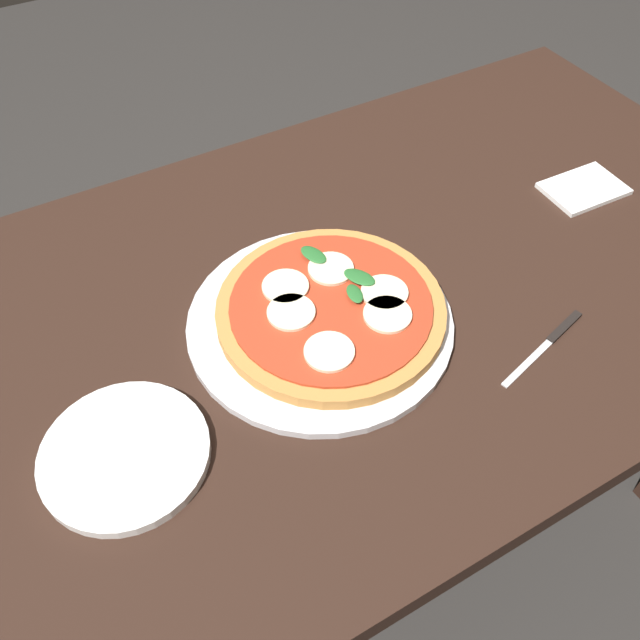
{
  "coord_description": "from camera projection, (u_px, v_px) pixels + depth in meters",
  "views": [
    {
      "loc": [
        0.36,
        0.56,
        1.43
      ],
      "look_at": [
        0.06,
        0.04,
        0.75
      ],
      "focal_mm": 37.58,
      "sensor_mm": 36.0,
      "label": 1
    }
  ],
  "objects": [
    {
      "name": "serving_tray",
      "position": [
        320.0,
        322.0,
        0.91
      ],
      "size": [
        0.36,
        0.36,
        0.01
      ],
      "primitive_type": "cylinder",
      "color": "silver",
      "rests_on": "dining_table"
    },
    {
      "name": "pizza",
      "position": [
        331.0,
        309.0,
        0.9
      ],
      "size": [
        0.31,
        0.31,
        0.03
      ],
      "color": "#C6843F",
      "rests_on": "serving_tray"
    },
    {
      "name": "knife",
      "position": [
        552.0,
        339.0,
        0.9
      ],
      "size": [
        0.17,
        0.05,
        0.01
      ],
      "color": "black",
      "rests_on": "dining_table"
    },
    {
      "name": "dining_table",
      "position": [
        343.0,
        335.0,
        1.04
      ],
      "size": [
        1.48,
        0.81,
        0.74
      ],
      "color": "black",
      "rests_on": "ground_plane"
    },
    {
      "name": "ground_plane",
      "position": [
        336.0,
        514.0,
        1.51
      ],
      "size": [
        6.0,
        6.0,
        0.0
      ],
      "primitive_type": "plane",
      "color": "#2D2B28"
    },
    {
      "name": "plate_white",
      "position": [
        125.0,
        454.0,
        0.78
      ],
      "size": [
        0.2,
        0.2,
        0.01
      ],
      "primitive_type": "cylinder",
      "color": "white",
      "rests_on": "dining_table"
    },
    {
      "name": "napkin",
      "position": [
        585.0,
        190.0,
        1.1
      ],
      "size": [
        0.13,
        0.09,
        0.01
      ],
      "primitive_type": "cube",
      "rotation": [
        0.0,
        0.0,
        -0.04
      ],
      "color": "white",
      "rests_on": "dining_table"
    }
  ]
}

